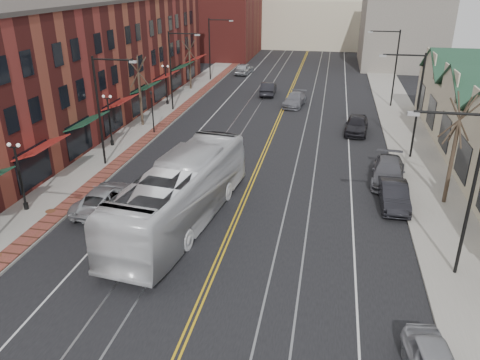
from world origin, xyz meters
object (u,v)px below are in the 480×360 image
at_px(transit_bus, 182,193).
at_px(parked_car_d, 357,124).
at_px(parked_car_b, 394,195).
at_px(parked_suv, 106,198).
at_px(parked_car_c, 388,172).

distance_m(transit_bus, parked_car_d, 21.98).
bearing_deg(parked_car_b, transit_bus, -160.38).
distance_m(transit_bus, parked_suv, 5.37).
height_order(parked_car_b, parked_car_c, parked_car_c).
relative_size(parked_car_b, parked_car_d, 0.95).
xyz_separation_m(parked_suv, parked_car_c, (17.42, 7.63, 0.04)).
height_order(parked_car_c, parked_car_d, parked_car_d).
height_order(transit_bus, parked_suv, transit_bus).
xyz_separation_m(transit_bus, parked_car_b, (12.24, 4.59, -1.17)).
bearing_deg(parked_car_c, parked_car_b, -83.91).
relative_size(parked_suv, parked_car_b, 1.17).
bearing_deg(parked_car_c, parked_car_d, 105.47).
relative_size(parked_suv, parked_car_d, 1.11).
distance_m(parked_car_c, parked_car_d, 11.05).
xyz_separation_m(parked_car_b, parked_car_d, (-1.80, 14.72, 0.07)).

